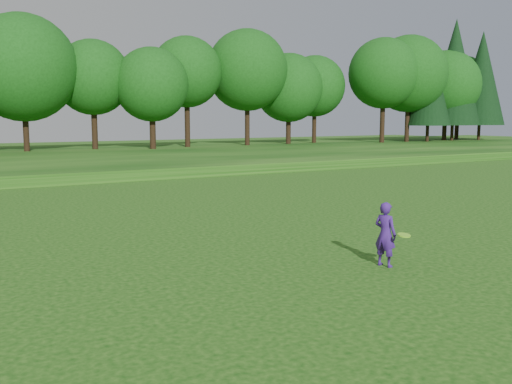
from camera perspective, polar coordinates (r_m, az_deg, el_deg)
ground at (r=12.66m, az=7.46°, el=-7.84°), size 140.00×140.00×0.00m
berm at (r=44.34m, az=-20.78°, el=3.10°), size 130.00×30.00×0.60m
walking_path at (r=30.72m, az=-16.20°, el=1.01°), size 130.00×1.60×0.04m
treeline at (r=48.42m, az=-22.06°, el=12.62°), size 104.00×7.00×15.00m
woman at (r=13.11m, az=12.82°, el=-4.14°), size 0.47×0.95×1.46m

